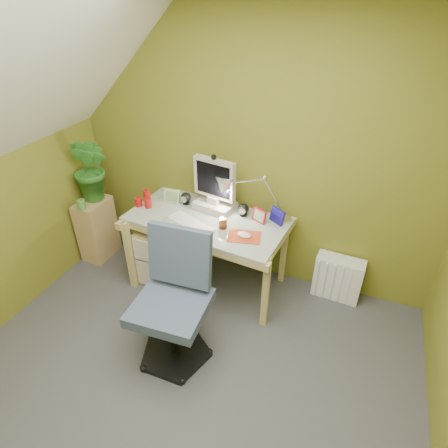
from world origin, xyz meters
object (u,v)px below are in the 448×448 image
at_px(monitor, 215,184).
at_px(side_ledge, 97,229).
at_px(task_chair, 170,305).
at_px(desk_lamp, 267,187).
at_px(radiator, 338,278).
at_px(desk, 208,252).
at_px(potted_plant, 91,169).

relative_size(monitor, side_ledge, 0.77).
bearing_deg(task_chair, side_ledge, 144.27).
xyz_separation_m(desk_lamp, task_chair, (-0.36, -1.01, -0.49)).
bearing_deg(desk_lamp, task_chair, -118.38).
height_order(monitor, side_ledge, monitor).
relative_size(monitor, radiator, 1.19).
xyz_separation_m(desk, side_ledge, (-1.20, -0.00, -0.04)).
xyz_separation_m(potted_plant, radiator, (2.29, 0.22, -0.74)).
height_order(desk, monitor, monitor).
relative_size(desk, radiator, 3.29).
relative_size(desk_lamp, radiator, 1.44).
height_order(task_chair, radiator, task_chair).
xyz_separation_m(desk, radiator, (1.12, 0.27, -0.15)).
xyz_separation_m(side_ledge, task_chair, (1.29, -0.83, 0.20)).
xyz_separation_m(task_chair, radiator, (1.03, 1.10, -0.31)).
bearing_deg(side_ledge, task_chair, -32.63).
bearing_deg(radiator, potted_plant, -171.19).
height_order(side_ledge, radiator, side_ledge).
bearing_deg(monitor, task_chair, -74.49).
relative_size(monitor, potted_plant, 0.75).
bearing_deg(task_chair, desk, 93.25).
bearing_deg(desk, desk_lamp, 27.57).
height_order(monitor, desk_lamp, desk_lamp).
bearing_deg(desk_lamp, radiator, -1.24).
distance_m(monitor, desk_lamp, 0.45).
bearing_deg(monitor, desk, -79.72).
bearing_deg(potted_plant, radiator, 5.54).
bearing_deg(task_chair, potted_plant, 142.01).
bearing_deg(radiator, task_chair, -129.78).
distance_m(side_ledge, potted_plant, 0.63).
height_order(desk_lamp, potted_plant, desk_lamp).
distance_m(desk_lamp, task_chair, 1.18).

